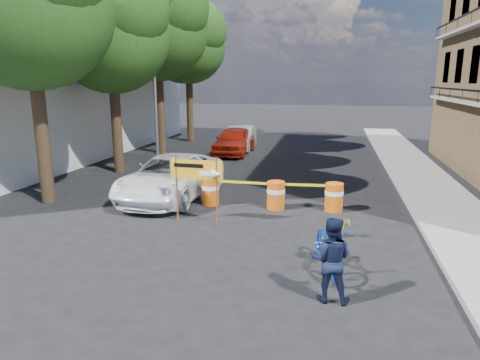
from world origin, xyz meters
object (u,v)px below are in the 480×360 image
at_px(pedestrian, 330,260).
at_px(dog, 337,229).
at_px(barrel_mid_left, 210,191).
at_px(sedan_silver, 240,138).
at_px(sedan_red, 234,141).
at_px(suv_white, 171,177).
at_px(barrel_far_right, 334,197).
at_px(barrel_mid_right, 276,195).
at_px(bicycle, 330,226).
at_px(barrel_far_left, 166,188).
at_px(detour_sign, 203,175).

distance_m(pedestrian, dog, 3.35).
relative_size(barrel_mid_left, sedan_silver, 0.21).
xyz_separation_m(barrel_mid_left, sedan_silver, (-1.45, 11.43, 0.23)).
distance_m(barrel_mid_left, sedan_red, 9.88).
relative_size(barrel_mid_left, pedestrian, 0.55).
bearing_deg(suv_white, barrel_far_right, -0.91).
xyz_separation_m(barrel_mid_right, dog, (1.92, -2.29, -0.20)).
bearing_deg(dog, sedan_red, 4.67).
bearing_deg(sedan_silver, pedestrian, -75.75).
bearing_deg(sedan_silver, sedan_red, -93.30).
relative_size(barrel_mid_left, bicycle, 0.44).
relative_size(pedestrian, sedan_red, 0.37).
xyz_separation_m(barrel_far_right, suv_white, (-5.61, 0.45, 0.26)).
height_order(bicycle, sedan_red, bicycle).
height_order(barrel_far_left, barrel_mid_left, same).
xyz_separation_m(detour_sign, sedan_red, (-1.81, 11.69, -0.71)).
xyz_separation_m(barrel_far_left, barrel_mid_left, (1.59, -0.05, 0.00)).
bearing_deg(dog, barrel_far_left, 47.49).
xyz_separation_m(barrel_far_left, sedan_red, (0.14, 9.72, 0.28)).
bearing_deg(sedan_red, suv_white, -90.83).
bearing_deg(barrel_far_right, pedestrian, -90.69).
xyz_separation_m(barrel_mid_left, suv_white, (-1.60, 0.61, 0.26)).
bearing_deg(sedan_red, sedan_silver, 90.13).
bearing_deg(barrel_far_right, sedan_red, 119.58).
bearing_deg(barrel_mid_left, barrel_far_left, 178.19).
distance_m(barrel_far_right, pedestrian, 5.77).
height_order(barrel_far_left, barrel_mid_right, same).
xyz_separation_m(bicycle, dog, (0.20, 1.95, -0.74)).
xyz_separation_m(pedestrian, sedan_silver, (-5.39, 17.04, -0.12)).
bearing_deg(detour_sign, pedestrian, -43.40).
height_order(barrel_mid_right, sedan_red, sedan_red).
distance_m(detour_sign, dog, 3.94).
height_order(dog, sedan_red, sedan_red).
bearing_deg(barrel_mid_left, barrel_mid_right, -0.32).
xyz_separation_m(detour_sign, pedestrian, (3.58, -3.68, -0.63)).
bearing_deg(pedestrian, suv_white, -45.63).
height_order(barrel_far_right, sedan_red, sedan_red).
height_order(pedestrian, sedan_silver, pedestrian).
relative_size(barrel_far_right, sedan_red, 0.20).
distance_m(bicycle, sedan_red, 15.01).
bearing_deg(barrel_far_right, suv_white, 175.40).
height_order(detour_sign, pedestrian, detour_sign).
bearing_deg(sedan_red, barrel_mid_right, -69.50).
height_order(barrel_far_left, barrel_far_right, same).
height_order(barrel_far_right, suv_white, suv_white).
xyz_separation_m(dog, sedan_red, (-5.55, 12.07, 0.47)).
bearing_deg(barrel_far_left, barrel_far_right, 1.08).
bearing_deg(suv_white, detour_sign, -48.55).
bearing_deg(sedan_silver, dog, -71.30).
xyz_separation_m(barrel_far_left, barrel_far_right, (5.60, 0.11, 0.00)).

